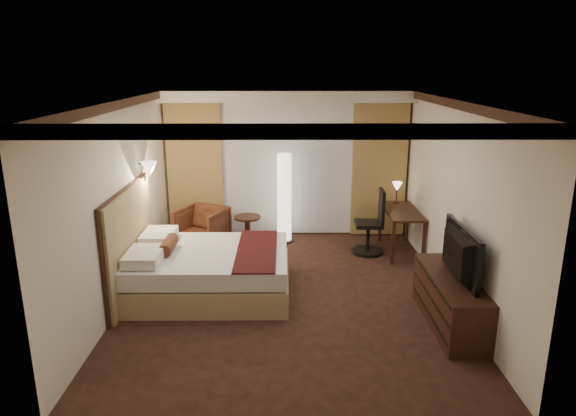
{
  "coord_description": "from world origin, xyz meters",
  "views": [
    {
      "loc": [
        -0.05,
        -6.69,
        3.15
      ],
      "look_at": [
        0.0,
        0.4,
        1.15
      ],
      "focal_mm": 32.0,
      "sensor_mm": 36.0,
      "label": 1
    }
  ],
  "objects_px": {
    "bed": "(211,271)",
    "desk": "(401,231)",
    "armchair": "(202,225)",
    "office_chair": "(369,222)",
    "side_table": "(248,230)",
    "television": "(452,251)",
    "floor_lamp": "(284,198)",
    "dresser": "(450,301)"
  },
  "relations": [
    {
      "from": "bed",
      "to": "desk",
      "type": "height_order",
      "value": "desk"
    },
    {
      "from": "armchair",
      "to": "office_chair",
      "type": "xyz_separation_m",
      "value": [
        2.89,
        -0.34,
        0.17
      ]
    },
    {
      "from": "side_table",
      "to": "office_chair",
      "type": "distance_m",
      "value": 2.17
    },
    {
      "from": "desk",
      "to": "television",
      "type": "relative_size",
      "value": 1.06
    },
    {
      "from": "bed",
      "to": "floor_lamp",
      "type": "distance_m",
      "value": 2.47
    },
    {
      "from": "television",
      "to": "desk",
      "type": "bearing_deg",
      "value": 0.25
    },
    {
      "from": "desk",
      "to": "side_table",
      "type": "bearing_deg",
      "value": 171.17
    },
    {
      "from": "bed",
      "to": "side_table",
      "type": "relative_size",
      "value": 4.18
    },
    {
      "from": "dresser",
      "to": "television",
      "type": "height_order",
      "value": "television"
    },
    {
      "from": "armchair",
      "to": "bed",
      "type": "bearing_deg",
      "value": -54.36
    },
    {
      "from": "floor_lamp",
      "to": "television",
      "type": "xyz_separation_m",
      "value": [
        2.02,
        -3.14,
        0.16
      ]
    },
    {
      "from": "side_table",
      "to": "floor_lamp",
      "type": "relative_size",
      "value": 0.32
    },
    {
      "from": "floor_lamp",
      "to": "desk",
      "type": "xyz_separation_m",
      "value": [
        2.0,
        -0.56,
        -0.44
      ]
    },
    {
      "from": "bed",
      "to": "dresser",
      "type": "height_order",
      "value": "bed"
    },
    {
      "from": "side_table",
      "to": "television",
      "type": "height_order",
      "value": "television"
    },
    {
      "from": "office_chair",
      "to": "dresser",
      "type": "xyz_separation_m",
      "value": [
        0.62,
        -2.53,
        -0.24
      ]
    },
    {
      "from": "desk",
      "to": "dresser",
      "type": "distance_m",
      "value": 2.58
    },
    {
      "from": "side_table",
      "to": "television",
      "type": "distance_m",
      "value": 4.08
    },
    {
      "from": "floor_lamp",
      "to": "dresser",
      "type": "height_order",
      "value": "floor_lamp"
    },
    {
      "from": "bed",
      "to": "floor_lamp",
      "type": "xyz_separation_m",
      "value": [
        1.04,
        2.18,
        0.5
      ]
    },
    {
      "from": "office_chair",
      "to": "television",
      "type": "relative_size",
      "value": 0.96
    },
    {
      "from": "dresser",
      "to": "bed",
      "type": "bearing_deg",
      "value": 162.73
    },
    {
      "from": "bed",
      "to": "television",
      "type": "xyz_separation_m",
      "value": [
        3.07,
        -0.96,
        0.65
      ]
    },
    {
      "from": "armchair",
      "to": "dresser",
      "type": "bearing_deg",
      "value": -15.84
    },
    {
      "from": "side_table",
      "to": "dresser",
      "type": "distance_m",
      "value": 4.04
    },
    {
      "from": "armchair",
      "to": "side_table",
      "type": "xyz_separation_m",
      "value": [
        0.79,
        0.12,
        -0.13
      ]
    },
    {
      "from": "dresser",
      "to": "armchair",
      "type": "bearing_deg",
      "value": 140.7
    },
    {
      "from": "bed",
      "to": "side_table",
      "type": "bearing_deg",
      "value": 79.4
    },
    {
      "from": "office_chair",
      "to": "dresser",
      "type": "distance_m",
      "value": 2.62
    },
    {
      "from": "armchair",
      "to": "dresser",
      "type": "xyz_separation_m",
      "value": [
        3.51,
        -2.87,
        -0.07
      ]
    },
    {
      "from": "armchair",
      "to": "desk",
      "type": "relative_size",
      "value": 0.63
    },
    {
      "from": "bed",
      "to": "armchair",
      "type": "distance_m",
      "value": 1.95
    },
    {
      "from": "side_table",
      "to": "desk",
      "type": "xyz_separation_m",
      "value": [
        2.67,
        -0.41,
        0.11
      ]
    },
    {
      "from": "bed",
      "to": "side_table",
      "type": "distance_m",
      "value": 2.07
    },
    {
      "from": "office_chair",
      "to": "television",
      "type": "xyz_separation_m",
      "value": [
        0.59,
        -2.53,
        0.41
      ]
    },
    {
      "from": "side_table",
      "to": "desk",
      "type": "bearing_deg",
      "value": -8.83
    },
    {
      "from": "office_chair",
      "to": "television",
      "type": "distance_m",
      "value": 2.63
    },
    {
      "from": "desk",
      "to": "dresser",
      "type": "relative_size",
      "value": 0.76
    },
    {
      "from": "side_table",
      "to": "office_chair",
      "type": "relative_size",
      "value": 0.47
    },
    {
      "from": "bed",
      "to": "floor_lamp",
      "type": "height_order",
      "value": "floor_lamp"
    },
    {
      "from": "bed",
      "to": "armchair",
      "type": "bearing_deg",
      "value": 102.18
    },
    {
      "from": "floor_lamp",
      "to": "dresser",
      "type": "bearing_deg",
      "value": -56.87
    }
  ]
}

